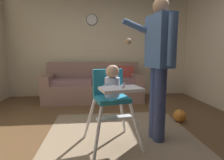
% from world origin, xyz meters
% --- Properties ---
extents(ground, '(6.10, 6.68, 0.10)m').
position_xyz_m(ground, '(0.00, 0.00, -0.05)').
color(ground, brown).
extents(wall_far, '(5.30, 0.06, 2.51)m').
position_xyz_m(wall_far, '(0.00, 2.57, 1.25)').
color(wall_far, beige).
rests_on(wall_far, ground).
extents(area_rug, '(1.92, 2.80, 0.01)m').
position_xyz_m(area_rug, '(0.18, -0.38, 0.00)').
color(area_rug, '#867057').
rests_on(area_rug, ground).
extents(couch, '(2.19, 0.86, 0.86)m').
position_xyz_m(couch, '(-0.16, 2.05, 0.33)').
color(couch, '#88655A').
rests_on(couch, ground).
extents(high_chair, '(0.72, 0.81, 0.95)m').
position_xyz_m(high_chair, '(0.05, -0.13, 0.65)').
color(high_chair, white).
rests_on(high_chair, ground).
extents(adult_standing, '(0.57, 0.50, 1.70)m').
position_xyz_m(adult_standing, '(0.62, -0.03, 0.97)').
color(adult_standing, navy).
rests_on(adult_standing, ground).
extents(toy_ball, '(0.20, 0.20, 0.20)m').
position_xyz_m(toy_ball, '(1.19, 0.51, 0.10)').
color(toy_ball, orange).
rests_on(toy_ball, ground).
extents(wall_clock, '(0.27, 0.04, 0.27)m').
position_xyz_m(wall_clock, '(-0.19, 2.53, 1.89)').
color(wall_clock, white).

